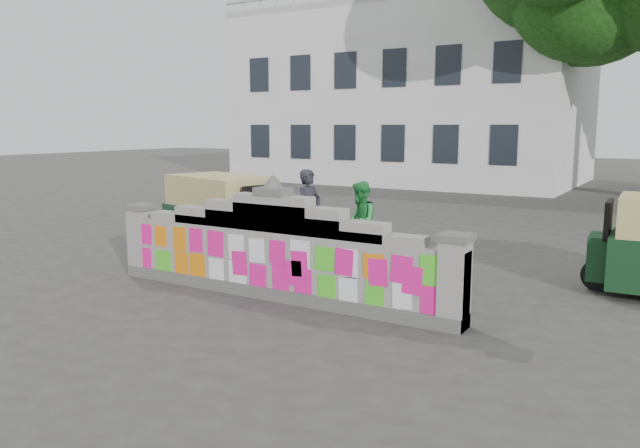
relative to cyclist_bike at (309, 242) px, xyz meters
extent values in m
plane|color=#383533|center=(0.71, -2.17, -0.50)|extent=(100.00, 100.00, 0.00)
cube|color=#4C4C49|center=(0.71, -2.17, -0.40)|extent=(6.40, 0.42, 0.20)
cube|color=gray|center=(0.71, -2.17, 0.10)|extent=(6.40, 0.32, 1.00)
cube|color=gray|center=(0.71, -2.17, 0.67)|extent=(5.20, 0.32, 0.14)
cube|color=gray|center=(0.71, -2.17, 0.74)|extent=(4.00, 0.32, 0.28)
cube|color=gray|center=(0.71, -2.17, 0.82)|extent=(2.60, 0.32, 0.44)
cube|color=gray|center=(0.71, -2.17, 0.89)|extent=(1.40, 0.32, 0.58)
cube|color=#4C4C49|center=(0.71, -2.17, 1.24)|extent=(0.55, 0.36, 0.12)
cone|color=#4C4C49|center=(0.71, -2.17, 1.40)|extent=(0.36, 0.36, 0.22)
cube|color=gray|center=(-2.31, -2.17, 0.12)|extent=(0.36, 0.40, 1.24)
cube|color=#4C4C49|center=(-2.31, -2.17, 0.78)|extent=(0.44, 0.44, 0.10)
cube|color=gray|center=(3.73, -2.17, 0.12)|extent=(0.36, 0.40, 1.24)
cube|color=#4C4C49|center=(3.73, -2.17, 0.78)|extent=(0.44, 0.44, 0.10)
cube|color=silver|center=(-6.29, 19.83, 3.50)|extent=(16.00, 10.00, 8.00)
imported|color=black|center=(0.00, 0.00, 0.00)|extent=(1.97, 0.94, 0.99)
imported|color=#22232A|center=(0.00, 0.00, 0.35)|extent=(0.49, 0.67, 1.68)
imported|color=green|center=(0.65, 0.90, 0.33)|extent=(0.91, 1.00, 1.66)
cube|color=#113320|center=(-2.40, 0.19, 0.10)|extent=(2.91, 2.09, 0.87)
cube|color=tan|center=(-2.40, 0.19, 0.87)|extent=(2.69, 1.97, 0.66)
cube|color=#113320|center=(-1.09, -0.18, 0.10)|extent=(0.74, 0.89, 0.76)
cube|color=black|center=(-1.09, -0.18, 0.76)|extent=(0.29, 0.76, 0.66)
cylinder|color=black|center=(-0.98, -0.21, -0.22)|extent=(0.56, 0.28, 0.55)
cylinder|color=black|center=(-3.51, -0.12, -0.22)|extent=(0.56, 0.28, 0.55)
cylinder|color=black|center=(-3.18, 1.04, -0.22)|extent=(0.56, 0.28, 0.55)
cube|color=#113318|center=(5.22, 1.09, 0.09)|extent=(0.57, 0.77, 0.74)
cube|color=black|center=(5.22, 1.09, 0.73)|extent=(0.12, 0.75, 0.64)
cylinder|color=black|center=(5.11, 1.08, -0.23)|extent=(0.54, 0.15, 0.53)
camera|label=1|loc=(6.48, -10.16, 2.28)|focal=35.00mm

